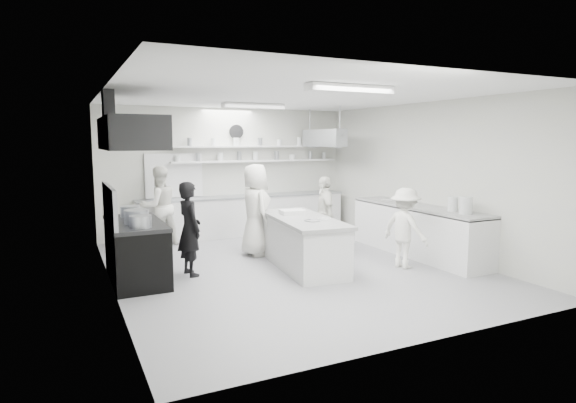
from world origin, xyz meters
name	(u,v)px	position (x,y,z in m)	size (l,w,h in m)	color
floor	(292,268)	(0.00, 0.00, -0.01)	(6.00, 7.00, 0.02)	#9A9A9A
ceiling	(292,95)	(0.00, 0.00, 3.01)	(6.00, 7.00, 0.02)	white
wall_back	(228,172)	(0.00, 3.50, 1.50)	(6.00, 0.04, 3.00)	beige
wall_front	(434,209)	(0.00, -3.50, 1.50)	(6.00, 0.04, 3.00)	beige
wall_left	(109,191)	(-3.00, 0.00, 1.50)	(0.04, 7.00, 3.00)	beige
wall_right	(426,178)	(3.00, 0.00, 1.50)	(0.04, 7.00, 3.00)	beige
stove	(136,253)	(-2.60, 0.40, 0.45)	(0.80, 1.80, 0.90)	black
exhaust_hood	(131,133)	(-2.60, 0.40, 2.35)	(0.85, 2.00, 0.50)	black
back_counter	(245,215)	(0.30, 3.20, 0.46)	(5.00, 0.60, 0.92)	silver
shelf_lower	(257,161)	(0.70, 3.37, 1.75)	(4.20, 0.26, 0.04)	silver
shelf_upper	(257,146)	(0.70, 3.37, 2.10)	(4.20, 0.26, 0.04)	silver
pass_through_window	(174,176)	(-1.30, 3.48, 1.45)	(1.30, 0.04, 1.00)	black
wall_clock	(236,132)	(0.20, 3.46, 2.45)	(0.32, 0.32, 0.05)	silver
right_counter	(417,231)	(2.65, -0.20, 0.47)	(0.74, 3.30, 0.94)	silver
pot_rack	(324,138)	(2.00, 2.40, 2.30)	(0.30, 1.60, 0.40)	#A0A4AC
light_fixture_front	(350,89)	(0.00, -1.80, 2.94)	(1.30, 0.25, 0.10)	silver
light_fixture_rear	(254,106)	(0.00, 1.80, 2.94)	(1.30, 0.25, 0.10)	silver
prep_island	(303,244)	(0.19, -0.04, 0.42)	(0.85, 2.29, 0.85)	silver
stove_pot	(136,218)	(-2.60, 0.21, 1.04)	(0.37, 0.37, 0.26)	#A0A4AC
cook_stove	(189,229)	(-1.75, 0.31, 0.79)	(0.57, 0.38, 1.57)	black
cook_back	(159,206)	(-1.77, 2.83, 0.85)	(0.83, 0.65, 1.71)	white
cook_island_left	(255,210)	(-0.23, 1.16, 0.90)	(0.88, 0.57, 1.79)	white
cook_island_right	(325,214)	(1.18, 0.90, 0.76)	(0.89, 0.37, 1.53)	white
cook_right	(405,228)	(1.79, -0.86, 0.71)	(0.92, 0.53, 1.42)	white
bowl_island_a	(313,222)	(0.16, -0.46, 0.88)	(0.26, 0.26, 0.06)	#A0A4AC
bowl_island_b	(324,220)	(0.41, -0.41, 0.88)	(0.22, 0.22, 0.07)	silver
bowl_right	(387,201)	(2.57, 0.70, 0.97)	(0.21, 0.21, 0.05)	silver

